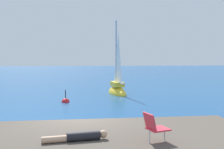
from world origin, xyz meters
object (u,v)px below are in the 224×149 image
Objects in this scene: person_sunbather at (79,137)px; beach_chair at (154,126)px; sailboat_near at (117,89)px; marker_buoy at (66,102)px.

beach_chair is (1.98, -0.35, 0.33)m from person_sunbather.
beach_chair is at bearing 168.06° from sailboat_near.
beach_chair is (-1.00, -15.66, 0.97)m from sailboat_near.
person_sunbather reaches higher than marker_buoy.
sailboat_near is at bearing -108.87° from person_sunbather.
person_sunbather is 2.20× the size of beach_chair.
person_sunbather is 11.57m from marker_buoy.
person_sunbather is at bearing 152.32° from beach_chair.
beach_chair is 0.71× the size of marker_buoy.
marker_buoy is (-3.09, 11.82, -1.33)m from beach_chair.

